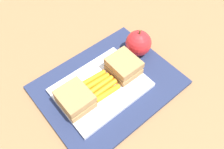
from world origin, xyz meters
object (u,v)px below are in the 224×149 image
(food_tray, at_px, (101,88))
(carrot_sticks_bundle, at_px, (101,85))
(sandwich_half_right, at_px, (124,66))
(apple, at_px, (138,43))
(sandwich_half_left, at_px, (75,99))

(food_tray, height_order, carrot_sticks_bundle, carrot_sticks_bundle)
(sandwich_half_right, xyz_separation_m, apple, (0.09, 0.03, 0.00))
(carrot_sticks_bundle, bearing_deg, sandwich_half_left, 179.77)
(sandwich_half_left, relative_size, apple, 0.93)
(carrot_sticks_bundle, xyz_separation_m, apple, (0.16, 0.03, 0.02))
(food_tray, xyz_separation_m, sandwich_half_right, (0.08, 0.00, 0.03))
(food_tray, xyz_separation_m, apple, (0.16, 0.03, 0.03))
(carrot_sticks_bundle, bearing_deg, apple, 11.53)
(sandwich_half_left, bearing_deg, apple, 7.81)
(sandwich_half_left, distance_m, apple, 0.24)
(food_tray, bearing_deg, sandwich_half_left, 180.00)
(sandwich_half_right, xyz_separation_m, carrot_sticks_bundle, (-0.08, -0.00, -0.02))
(sandwich_half_left, xyz_separation_m, apple, (0.24, 0.03, 0.00))
(food_tray, height_order, sandwich_half_left, sandwich_half_left)
(food_tray, relative_size, apple, 2.69)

